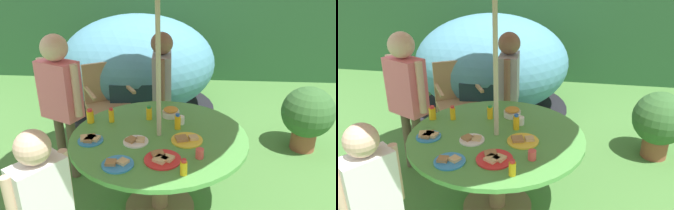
% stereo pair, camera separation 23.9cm
% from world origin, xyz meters
% --- Properties ---
extents(ground_plane, '(10.00, 10.00, 0.02)m').
position_xyz_m(ground_plane, '(0.00, 0.00, -0.01)').
color(ground_plane, '#477A38').
extents(hedge_backdrop, '(9.00, 0.70, 2.10)m').
position_xyz_m(hedge_backdrop, '(0.00, 3.75, 1.05)').
color(hedge_backdrop, '#234C28').
rests_on(hedge_backdrop, ground_plane).
extents(garden_table, '(1.37, 1.37, 0.71)m').
position_xyz_m(garden_table, '(0.00, 0.00, 0.56)').
color(garden_table, brown).
rests_on(garden_table, ground_plane).
extents(wooden_chair, '(0.63, 0.62, 0.90)m').
position_xyz_m(wooden_chair, '(-0.71, 1.19, 0.51)').
color(wooden_chair, tan).
rests_on(wooden_chair, ground_plane).
extents(dome_tent, '(2.38, 2.38, 1.32)m').
position_xyz_m(dome_tent, '(-0.50, 2.14, 0.65)').
color(dome_tent, teal).
rests_on(dome_tent, ground_plane).
extents(potted_plant, '(0.56, 0.56, 0.73)m').
position_xyz_m(potted_plant, '(1.51, 1.10, 0.42)').
color(potted_plant, brown).
rests_on(potted_plant, ground_plane).
extents(child_in_grey_shirt, '(0.22, 0.45, 1.32)m').
position_xyz_m(child_in_grey_shirt, '(-0.06, 0.96, 0.84)').
color(child_in_grey_shirt, '#3F3F47').
rests_on(child_in_grey_shirt, ground_plane).
extents(child_in_pink_shirt, '(0.43, 0.33, 1.39)m').
position_xyz_m(child_in_pink_shirt, '(-0.94, 0.44, 0.89)').
color(child_in_pink_shirt, brown).
rests_on(child_in_pink_shirt, ground_plane).
extents(child_in_white_shirt, '(0.31, 0.34, 1.15)m').
position_xyz_m(child_in_white_shirt, '(-0.59, -0.81, 0.73)').
color(child_in_white_shirt, navy).
rests_on(child_in_white_shirt, ground_plane).
extents(snack_bowl, '(0.15, 0.15, 0.08)m').
position_xyz_m(snack_bowl, '(0.07, 0.35, 0.74)').
color(snack_bowl, white).
rests_on(snack_bowl, garden_table).
extents(plate_far_right, '(0.22, 0.22, 0.03)m').
position_xyz_m(plate_far_right, '(-0.24, -0.44, 0.72)').
color(plate_far_right, '#338CD8').
rests_on(plate_far_right, garden_table).
extents(plate_back_edge, '(0.19, 0.19, 0.03)m').
position_xyz_m(plate_back_edge, '(-0.16, -0.13, 0.72)').
color(plate_back_edge, white).
rests_on(plate_back_edge, garden_table).
extents(plate_front_edge, '(0.24, 0.24, 0.03)m').
position_xyz_m(plate_front_edge, '(0.22, -0.08, 0.72)').
color(plate_front_edge, yellow).
rests_on(plate_front_edge, garden_table).
extents(plate_near_left, '(0.25, 0.25, 0.03)m').
position_xyz_m(plate_near_left, '(0.06, -0.36, 0.72)').
color(plate_near_left, red).
rests_on(plate_near_left, garden_table).
extents(plate_mid_right, '(0.19, 0.19, 0.03)m').
position_xyz_m(plate_mid_right, '(-0.51, -0.13, 0.72)').
color(plate_mid_right, '#338CD8').
rests_on(plate_mid_right, garden_table).
extents(juice_bottle_near_right, '(0.05, 0.05, 0.11)m').
position_xyz_m(juice_bottle_near_right, '(0.21, -0.51, 0.76)').
color(juice_bottle_near_right, yellow).
rests_on(juice_bottle_near_right, garden_table).
extents(juice_bottle_far_left, '(0.05, 0.05, 0.12)m').
position_xyz_m(juice_bottle_far_left, '(-0.42, 0.20, 0.76)').
color(juice_bottle_far_left, yellow).
rests_on(juice_bottle_far_left, garden_table).
extents(juice_bottle_center_front, '(0.05, 0.05, 0.12)m').
position_xyz_m(juice_bottle_center_front, '(-0.11, 0.28, 0.76)').
color(juice_bottle_center_front, yellow).
rests_on(juice_bottle_center_front, garden_table).
extents(juice_bottle_center_back, '(0.06, 0.06, 0.12)m').
position_xyz_m(juice_bottle_center_back, '(-0.59, 0.18, 0.76)').
color(juice_bottle_center_back, yellow).
rests_on(juice_bottle_center_back, garden_table).
extents(juice_bottle_mid_left, '(0.05, 0.05, 0.13)m').
position_xyz_m(juice_bottle_mid_left, '(0.14, 0.12, 0.77)').
color(juice_bottle_mid_left, yellow).
rests_on(juice_bottle_mid_left, garden_table).
extents(cup_near, '(0.06, 0.06, 0.07)m').
position_xyz_m(cup_near, '(0.31, -0.31, 0.74)').
color(cup_near, '#E04C47').
rests_on(cup_near, garden_table).
extents(cup_far, '(0.07, 0.07, 0.07)m').
position_xyz_m(cup_far, '(0.16, 0.21, 0.74)').
color(cup_far, white).
rests_on(cup_far, garden_table).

